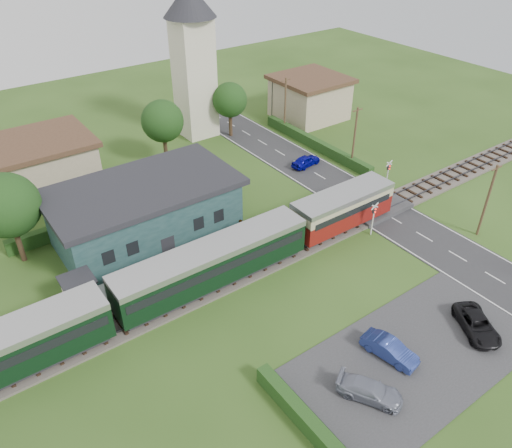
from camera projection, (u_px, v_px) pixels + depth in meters
ground at (314, 258)px, 42.18m from camera, size 120.00×120.00×0.00m
railway_track at (299, 245)px, 43.46m from camera, size 76.00×3.20×0.49m
road at (394, 219)px, 47.00m from camera, size 6.00×70.00×0.05m
car_park at (416, 355)px, 33.36m from camera, size 17.00×9.00×0.08m
crossing_deck at (379, 208)px, 48.23m from camera, size 6.20×3.40×0.45m
platform at (180, 268)px, 40.71m from camera, size 30.00×3.00×0.45m
equipment_hut at (80, 292)px, 35.99m from camera, size 2.30×2.30×2.55m
station_building at (145, 211)px, 43.23m from camera, size 16.00×9.00×5.30m
train at (176, 279)px, 36.57m from camera, size 43.20×2.90×3.40m
church_tower at (193, 51)px, 57.69m from camera, size 6.00×6.00×17.60m
house_west at (39, 165)px, 50.17m from camera, size 10.80×8.80×5.50m
house_east at (310, 97)px, 66.42m from camera, size 8.80×8.80×5.50m
hedge_carpark at (308, 424)px, 28.45m from camera, size 0.80×9.00×1.20m
hedge_roadside at (316, 144)px, 59.46m from camera, size 0.80×18.00×1.20m
hedge_station at (127, 209)px, 47.40m from camera, size 22.00×0.80×1.30m
tree_a at (7, 206)px, 38.91m from camera, size 5.20×5.20×8.00m
tree_b at (162, 121)px, 53.87m from camera, size 4.60×4.60×7.34m
tree_c at (230, 100)px, 60.25m from camera, size 4.20×4.20×6.78m
utility_pole_b at (487, 200)px, 42.97m from camera, size 1.40×0.22×7.00m
utility_pole_c at (354, 137)px, 53.73m from camera, size 1.40×0.22×7.00m
utility_pole_d at (285, 105)px, 61.80m from camera, size 1.40×0.22×7.00m
crossing_signal_near at (374, 215)px, 43.80m from camera, size 0.84×0.28×3.28m
crossing_signal_far at (388, 171)px, 50.50m from camera, size 0.84×0.28×3.28m
streetlamp_east at (272, 95)px, 66.36m from camera, size 0.30×0.30×5.15m
car_on_road at (306, 161)px, 55.63m from camera, size 3.80×1.96×1.24m
car_park_blue at (390, 349)px, 32.88m from camera, size 2.06×4.07×1.28m
car_park_silver at (370, 391)px, 30.24m from camera, size 3.46×4.30×1.17m
car_park_dark at (477, 324)px, 34.79m from camera, size 3.87×4.75×1.20m
pedestrian_near at (240, 229)px, 43.25m from camera, size 0.81×0.67×1.91m
pedestrian_far at (115, 283)px, 37.63m from camera, size 0.75×0.86×1.50m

